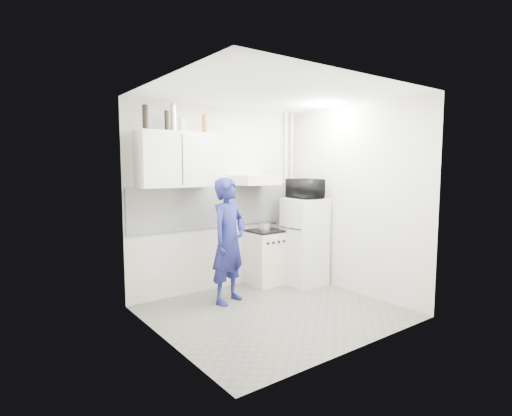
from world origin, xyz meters
TOP-DOWN VIEW (x-y plane):
  - floor at (0.00, 0.00)m, footprint 2.80×2.80m
  - ceiling at (0.00, 0.00)m, footprint 2.80×2.80m
  - wall_back at (0.00, 1.25)m, footprint 2.80×0.00m
  - wall_left at (-1.40, 0.00)m, footprint 0.00×2.60m
  - wall_right at (1.40, 0.00)m, footprint 0.00×2.60m
  - person at (-0.25, 0.64)m, footprint 0.69×0.58m
  - stove at (0.64, 1.00)m, footprint 0.49×0.49m
  - fridge at (1.10, 0.64)m, footprint 0.56×0.56m
  - stove_top at (0.64, 1.00)m, footprint 0.47×0.47m
  - saucepan at (0.63, 1.01)m, footprint 0.18×0.18m
  - microwave at (1.10, 0.64)m, footprint 0.56×0.41m
  - bottle_a at (-1.14, 1.07)m, footprint 0.07×0.07m
  - bottle_c at (-0.87, 1.07)m, footprint 0.06×0.06m
  - bottle_d at (-0.78, 1.07)m, footprint 0.08×0.08m
  - canister_a at (-0.66, 1.07)m, footprint 0.07×0.07m
  - bottle_e at (-0.34, 1.07)m, footprint 0.06×0.06m
  - upper_cabinet at (-0.75, 1.07)m, footprint 1.00×0.35m
  - range_hood at (0.45, 1.00)m, footprint 0.60×0.50m
  - backsplash at (0.00, 1.24)m, footprint 2.74×0.03m
  - pipe_a at (1.30, 1.17)m, footprint 0.05×0.05m
  - pipe_b at (1.18, 1.17)m, footprint 0.04×0.04m
  - ceiling_spot_fixture at (1.00, 0.20)m, footprint 0.10×0.10m

SIDE VIEW (x-z plane):
  - floor at x=0.00m, z-range 0.00..0.00m
  - stove at x=0.64m, z-range 0.00..0.79m
  - fridge at x=1.10m, z-range 0.00..1.29m
  - stove_top at x=0.64m, z-range 0.79..0.82m
  - person at x=-0.25m, z-range 0.00..1.62m
  - saucepan at x=0.63m, z-range 0.82..0.92m
  - backsplash at x=0.00m, z-range 0.90..1.50m
  - wall_left at x=-1.40m, z-range 0.00..2.60m
  - wall_right at x=1.40m, z-range 0.00..2.60m
  - pipe_a at x=1.30m, z-range 0.00..2.60m
  - pipe_b at x=1.18m, z-range 0.00..2.60m
  - wall_back at x=0.00m, z-range -0.10..2.70m
  - microwave at x=1.10m, z-range 1.29..1.58m
  - range_hood at x=0.45m, z-range 1.50..1.64m
  - upper_cabinet at x=-0.75m, z-range 1.50..2.20m
  - canister_a at x=-0.66m, z-range 2.20..2.38m
  - bottle_e at x=-0.34m, z-range 2.20..2.45m
  - bottle_c at x=-0.87m, z-range 2.20..2.45m
  - bottle_a at x=-1.14m, z-range 2.20..2.50m
  - bottle_d at x=-0.78m, z-range 2.20..2.55m
  - ceiling_spot_fixture at x=1.00m, z-range 2.56..2.58m
  - ceiling at x=0.00m, z-range 2.60..2.60m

